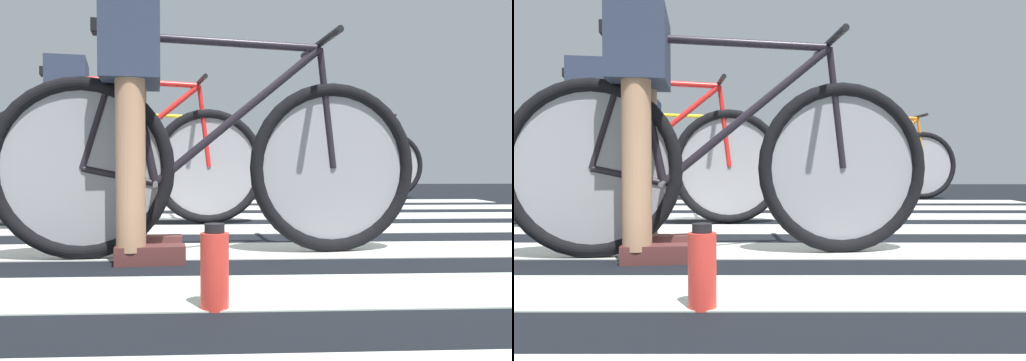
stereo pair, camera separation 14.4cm
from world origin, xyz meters
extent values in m
cube|color=black|center=(0.00, 0.00, 0.01)|extent=(18.00, 14.00, 0.02)
cube|color=#B8C7B8|center=(0.03, -1.47, 0.02)|extent=(5.20, 0.44, 0.00)
cube|color=beige|center=(-0.09, -0.72, 0.02)|extent=(5.20, 0.44, 0.00)
cube|color=beige|center=(0.11, 0.06, 0.02)|extent=(5.20, 0.44, 0.00)
cube|color=silver|center=(-0.01, 0.81, 0.02)|extent=(5.20, 0.44, 0.00)
cube|color=beige|center=(0.07, 1.57, 0.02)|extent=(5.20, 0.44, 0.00)
cube|color=beige|center=(-0.10, 2.32, 0.02)|extent=(5.20, 0.44, 0.00)
torus|color=black|center=(-0.67, -0.90, 0.38)|extent=(0.72, 0.15, 0.72)
torus|color=black|center=(0.34, -0.77, 0.38)|extent=(0.72, 0.15, 0.72)
cylinder|color=gray|center=(-0.67, -0.90, 0.38)|extent=(0.60, 0.08, 0.61)
cylinder|color=gray|center=(0.34, -0.77, 0.38)|extent=(0.60, 0.08, 0.61)
cylinder|color=black|center=(-0.12, -0.83, 0.89)|extent=(0.80, 0.14, 0.05)
cylinder|color=black|center=(-0.06, -0.82, 0.60)|extent=(0.70, 0.12, 0.59)
cylinder|color=black|center=(-0.45, -0.87, 0.61)|extent=(0.16, 0.05, 0.59)
cylinder|color=black|center=(-0.53, -0.88, 0.35)|extent=(0.29, 0.06, 0.09)
cylinder|color=black|center=(-0.59, -0.89, 0.64)|extent=(0.19, 0.05, 0.53)
cylinder|color=black|center=(0.31, -0.77, 0.63)|extent=(0.09, 0.04, 0.50)
cube|color=black|center=(-0.51, -0.88, 0.93)|extent=(0.25, 0.12, 0.05)
cylinder|color=black|center=(0.28, -0.78, 0.90)|extent=(0.09, 0.52, 0.03)
cylinder|color=#4C4C51|center=(-0.39, -0.86, 0.32)|extent=(0.06, 0.34, 0.02)
cylinder|color=#A87A5B|center=(-0.50, -0.74, 0.51)|extent=(0.11, 0.11, 0.88)
cylinder|color=#A87A5B|center=(-0.47, -1.01, 0.51)|extent=(0.11, 0.11, 0.88)
cube|color=#283145|center=(-0.48, -0.87, 0.85)|extent=(0.27, 0.43, 0.28)
cube|color=#522826|center=(-0.43, -0.73, 0.06)|extent=(0.27, 0.13, 0.07)
cube|color=#522826|center=(-0.40, -1.00, 0.06)|extent=(0.27, 0.13, 0.07)
torus|color=black|center=(-1.22, 0.16, 0.38)|extent=(0.71, 0.19, 0.72)
torus|color=black|center=(-0.22, 0.36, 0.38)|extent=(0.71, 0.19, 0.72)
cylinder|color=gray|center=(-1.22, 0.16, 0.38)|extent=(0.60, 0.12, 0.61)
cylinder|color=gray|center=(-0.22, 0.36, 0.38)|extent=(0.60, 0.12, 0.61)
cylinder|color=red|center=(-0.67, 0.27, 0.89)|extent=(0.79, 0.19, 0.05)
cylinder|color=red|center=(-0.61, 0.28, 0.60)|extent=(0.70, 0.17, 0.59)
cylinder|color=red|center=(-1.01, 0.20, 0.61)|extent=(0.16, 0.06, 0.59)
cylinder|color=red|center=(-1.08, 0.19, 0.35)|extent=(0.29, 0.08, 0.09)
cylinder|color=red|center=(-1.14, 0.18, 0.64)|extent=(0.19, 0.06, 0.53)
cylinder|color=red|center=(-0.25, 0.35, 0.63)|extent=(0.09, 0.05, 0.50)
cube|color=black|center=(-1.06, 0.19, 0.93)|extent=(0.25, 0.13, 0.05)
cylinder|color=black|center=(-0.28, 0.34, 0.90)|extent=(0.13, 0.52, 0.03)
cylinder|color=#4C4C51|center=(-0.95, 0.21, 0.32)|extent=(0.08, 0.34, 0.02)
cylinder|color=#A87A5B|center=(-1.06, 0.33, 0.51)|extent=(0.11, 0.11, 0.89)
cylinder|color=#A87A5B|center=(-1.01, 0.06, 0.51)|extent=(0.11, 0.11, 0.89)
cube|color=#273046|center=(-1.04, 0.20, 0.86)|extent=(0.29, 0.44, 0.28)
cube|color=#283048|center=(-0.99, 0.35, 0.06)|extent=(0.27, 0.15, 0.07)
cube|color=#283048|center=(-0.94, 0.07, 0.06)|extent=(0.27, 0.15, 0.07)
torus|color=black|center=(-1.39, 2.50, 0.38)|extent=(0.72, 0.13, 0.72)
torus|color=black|center=(-0.38, 2.61, 0.38)|extent=(0.72, 0.13, 0.72)
cylinder|color=gray|center=(-1.39, 2.50, 0.38)|extent=(0.60, 0.07, 0.61)
cylinder|color=gray|center=(-0.38, 2.61, 0.38)|extent=(0.60, 0.07, 0.61)
cylinder|color=yellow|center=(-0.84, 2.56, 0.89)|extent=(0.80, 0.11, 0.05)
cylinder|color=yellow|center=(-0.78, 2.57, 0.60)|extent=(0.70, 0.10, 0.59)
cylinder|color=yellow|center=(-1.18, 2.53, 0.61)|extent=(0.16, 0.05, 0.59)
cylinder|color=yellow|center=(-1.25, 2.52, 0.35)|extent=(0.29, 0.06, 0.09)
cylinder|color=yellow|center=(-1.31, 2.51, 0.64)|extent=(0.19, 0.04, 0.53)
cylinder|color=yellow|center=(-0.41, 2.60, 0.63)|extent=(0.09, 0.04, 0.50)
cube|color=black|center=(-1.23, 2.52, 0.93)|extent=(0.25, 0.11, 0.05)
cylinder|color=black|center=(-0.44, 2.60, 0.90)|extent=(0.08, 0.52, 0.03)
cylinder|color=#4C4C51|center=(-1.12, 2.53, 0.32)|extent=(0.05, 0.34, 0.02)
cylinder|color=#A87A5B|center=(-1.22, 2.66, 0.53)|extent=(0.11, 0.11, 0.92)
cylinder|color=#A87A5B|center=(-1.19, 2.38, 0.53)|extent=(0.11, 0.11, 0.92)
cube|color=#202E4D|center=(-1.20, 2.52, 0.89)|extent=(0.26, 0.43, 0.28)
cube|color=black|center=(-1.15, 2.67, 0.06)|extent=(0.27, 0.13, 0.07)
cube|color=black|center=(-1.12, 2.39, 0.06)|extent=(0.27, 0.13, 0.07)
torus|color=black|center=(0.65, 2.70, 0.38)|extent=(0.72, 0.11, 0.72)
torus|color=black|center=(1.67, 2.78, 0.38)|extent=(0.72, 0.11, 0.72)
cylinder|color=gray|center=(0.65, 2.70, 0.38)|extent=(0.61, 0.06, 0.61)
cylinder|color=gray|center=(1.67, 2.78, 0.38)|extent=(0.61, 0.06, 0.61)
cylinder|color=orange|center=(1.21, 2.75, 0.89)|extent=(0.80, 0.10, 0.05)
cylinder|color=orange|center=(1.27, 2.75, 0.60)|extent=(0.70, 0.09, 0.59)
cylinder|color=orange|center=(0.87, 2.72, 0.61)|extent=(0.16, 0.05, 0.59)
cylinder|color=orange|center=(0.79, 2.71, 0.35)|extent=(0.29, 0.05, 0.09)
cylinder|color=orange|center=(0.73, 2.71, 0.64)|extent=(0.19, 0.04, 0.53)
cylinder|color=orange|center=(1.64, 2.78, 0.63)|extent=(0.09, 0.04, 0.50)
cube|color=black|center=(0.81, 2.71, 0.93)|extent=(0.25, 0.11, 0.05)
cylinder|color=black|center=(1.61, 2.78, 0.90)|extent=(0.07, 0.52, 0.03)
cylinder|color=#4C4C51|center=(0.93, 2.72, 0.32)|extent=(0.05, 0.34, 0.02)
cylinder|color=beige|center=(0.83, 2.85, 0.52)|extent=(0.11, 0.11, 0.89)
cylinder|color=beige|center=(0.86, 2.58, 0.52)|extent=(0.11, 0.11, 0.89)
cube|color=#4D231C|center=(0.84, 2.72, 0.86)|extent=(0.25, 0.43, 0.28)
cube|color=#393D35|center=(0.90, 2.86, 0.06)|extent=(0.27, 0.12, 0.07)
cube|color=#393D35|center=(0.93, 2.58, 0.06)|extent=(0.27, 0.12, 0.07)
cylinder|color=red|center=(-0.14, -1.65, 0.12)|extent=(0.07, 0.07, 0.20)
cylinder|color=black|center=(-0.14, -1.65, 0.23)|extent=(0.05, 0.05, 0.02)
camera|label=1|loc=(-0.11, -3.06, 0.40)|focal=38.42mm
camera|label=2|loc=(0.03, -3.06, 0.40)|focal=38.42mm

